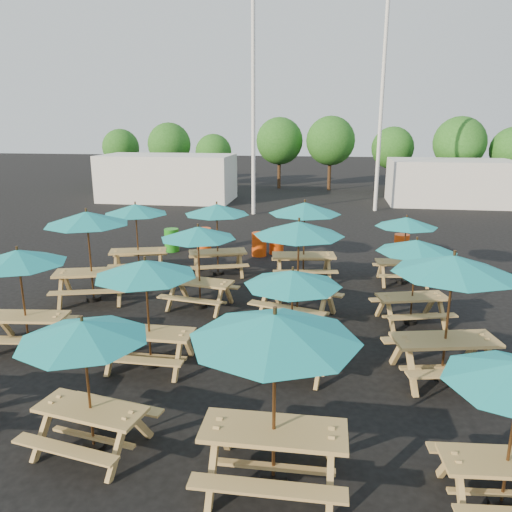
# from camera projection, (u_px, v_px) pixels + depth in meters

# --- Properties ---
(ground) EXTENTS (120.00, 120.00, 0.00)m
(ground) POSITION_uv_depth(u_px,v_px,m) (248.00, 312.00, 12.98)
(ground) COLOR black
(ground) RESTS_ON ground
(picnic_unit_1) EXTENTS (2.20, 2.20, 2.23)m
(picnic_unit_1) POSITION_uv_depth(u_px,v_px,m) (19.00, 263.00, 10.44)
(picnic_unit_1) COLOR tan
(picnic_unit_1) RESTS_ON ground
(picnic_unit_2) EXTENTS (2.76, 2.76, 2.51)m
(picnic_unit_2) POSITION_uv_depth(u_px,v_px,m) (87.00, 223.00, 13.24)
(picnic_unit_2) COLOR tan
(picnic_unit_2) RESTS_ON ground
(picnic_unit_3) EXTENTS (2.52, 2.52, 2.28)m
(picnic_unit_3) POSITION_uv_depth(u_px,v_px,m) (136.00, 213.00, 15.79)
(picnic_unit_3) COLOR tan
(picnic_unit_3) RESTS_ON ground
(picnic_unit_4) EXTENTS (2.19, 2.19, 2.11)m
(picnic_unit_4) POSITION_uv_depth(u_px,v_px,m) (83.00, 338.00, 7.07)
(picnic_unit_4) COLOR tan
(picnic_unit_4) RESTS_ON ground
(picnic_unit_5) EXTENTS (2.02, 2.02, 2.24)m
(picnic_unit_5) POSITION_uv_depth(u_px,v_px,m) (146.00, 274.00, 9.61)
(picnic_unit_5) COLOR tan
(picnic_unit_5) RESTS_ON ground
(picnic_unit_6) EXTENTS (2.28, 2.28, 2.21)m
(picnic_unit_6) POSITION_uv_depth(u_px,v_px,m) (198.00, 237.00, 12.78)
(picnic_unit_6) COLOR tan
(picnic_unit_6) RESTS_ON ground
(picnic_unit_7) EXTENTS (2.59, 2.59, 2.31)m
(picnic_unit_7) POSITION_uv_depth(u_px,v_px,m) (217.00, 213.00, 15.63)
(picnic_unit_7) COLOR tan
(picnic_unit_7) RESTS_ON ground
(picnic_unit_8) EXTENTS (2.24, 2.24, 2.50)m
(picnic_unit_8) POSITION_uv_depth(u_px,v_px,m) (275.00, 337.00, 6.29)
(picnic_unit_8) COLOR tan
(picnic_unit_8) RESTS_ON ground
(picnic_unit_9) EXTENTS (2.22, 2.22, 2.10)m
(picnic_unit_9) POSITION_uv_depth(u_px,v_px,m) (293.00, 284.00, 9.43)
(picnic_unit_9) COLOR tan
(picnic_unit_9) RESTS_ON ground
(picnic_unit_10) EXTENTS (2.78, 2.78, 2.49)m
(picnic_unit_10) POSITION_uv_depth(u_px,v_px,m) (299.00, 234.00, 12.05)
(picnic_unit_10) COLOR tan
(picnic_unit_10) RESTS_ON ground
(picnic_unit_11) EXTENTS (2.49, 2.49, 2.46)m
(picnic_unit_11) POSITION_uv_depth(u_px,v_px,m) (305.00, 213.00, 15.02)
(picnic_unit_11) COLOR tan
(picnic_unit_11) RESTS_ON ground
(picnic_unit_13) EXTENTS (2.63, 2.63, 2.48)m
(picnic_unit_13) POSITION_uv_depth(u_px,v_px,m) (453.00, 272.00, 9.06)
(picnic_unit_13) COLOR tan
(picnic_unit_13) RESTS_ON ground
(picnic_unit_14) EXTENTS (2.32, 2.32, 2.12)m
(picnic_unit_14) POSITION_uv_depth(u_px,v_px,m) (416.00, 251.00, 11.77)
(picnic_unit_14) COLOR tan
(picnic_unit_14) RESTS_ON ground
(picnic_unit_15) EXTENTS (1.97, 1.97, 2.07)m
(picnic_unit_15) POSITION_uv_depth(u_px,v_px,m) (406.00, 226.00, 14.80)
(picnic_unit_15) COLOR tan
(picnic_unit_15) RESTS_ON ground
(waste_bin_0) EXTENTS (0.54, 0.54, 0.87)m
(waste_bin_0) POSITION_uv_depth(u_px,v_px,m) (172.00, 240.00, 18.91)
(waste_bin_0) COLOR #1C8D19
(waste_bin_0) RESTS_ON ground
(waste_bin_1) EXTENTS (0.54, 0.54, 0.87)m
(waste_bin_1) POSITION_uv_depth(u_px,v_px,m) (204.00, 239.00, 19.03)
(waste_bin_1) COLOR #D3410C
(waste_bin_1) RESTS_ON ground
(waste_bin_2) EXTENTS (0.54, 0.54, 0.87)m
(waste_bin_2) POSITION_uv_depth(u_px,v_px,m) (259.00, 244.00, 18.26)
(waste_bin_2) COLOR #D3410C
(waste_bin_2) RESTS_ON ground
(waste_bin_3) EXTENTS (0.54, 0.54, 0.87)m
(waste_bin_3) POSITION_uv_depth(u_px,v_px,m) (276.00, 242.00, 18.57)
(waste_bin_3) COLOR #D3410C
(waste_bin_3) RESTS_ON ground
(waste_bin_4) EXTENTS (0.54, 0.54, 0.87)m
(waste_bin_4) POSITION_uv_depth(u_px,v_px,m) (401.00, 246.00, 17.99)
(waste_bin_4) COLOR #D3410C
(waste_bin_4) RESTS_ON ground
(mast_0) EXTENTS (0.20, 0.20, 12.00)m
(mast_0) POSITION_uv_depth(u_px,v_px,m) (253.00, 96.00, 25.06)
(mast_0) COLOR silver
(mast_0) RESTS_ON ground
(mast_1) EXTENTS (0.20, 0.20, 12.00)m
(mast_1) POSITION_uv_depth(u_px,v_px,m) (382.00, 97.00, 26.04)
(mast_1) COLOR silver
(mast_1) RESTS_ON ground
(event_tent_0) EXTENTS (8.00, 4.00, 2.80)m
(event_tent_0) POSITION_uv_depth(u_px,v_px,m) (168.00, 178.00, 30.93)
(event_tent_0) COLOR silver
(event_tent_0) RESTS_ON ground
(event_tent_1) EXTENTS (7.00, 4.00, 2.60)m
(event_tent_1) POSITION_uv_depth(u_px,v_px,m) (450.00, 182.00, 29.49)
(event_tent_1) COLOR silver
(event_tent_1) RESTS_ON ground
(tree_0) EXTENTS (2.80, 2.80, 4.24)m
(tree_0) POSITION_uv_depth(u_px,v_px,m) (121.00, 148.00, 38.34)
(tree_0) COLOR #382314
(tree_0) RESTS_ON ground
(tree_1) EXTENTS (3.11, 3.11, 4.72)m
(tree_1) POSITION_uv_depth(u_px,v_px,m) (169.00, 144.00, 36.36)
(tree_1) COLOR #382314
(tree_1) RESTS_ON ground
(tree_2) EXTENTS (2.59, 2.59, 3.93)m
(tree_2) POSITION_uv_depth(u_px,v_px,m) (214.00, 152.00, 35.78)
(tree_2) COLOR #382314
(tree_2) RESTS_ON ground
(tree_3) EXTENTS (3.36, 3.36, 5.09)m
(tree_3) POSITION_uv_depth(u_px,v_px,m) (279.00, 141.00, 35.93)
(tree_3) COLOR #382314
(tree_3) RESTS_ON ground
(tree_4) EXTENTS (3.41, 3.41, 5.17)m
(tree_4) POSITION_uv_depth(u_px,v_px,m) (331.00, 141.00, 34.96)
(tree_4) COLOR #382314
(tree_4) RESTS_ON ground
(tree_5) EXTENTS (2.94, 2.94, 4.45)m
(tree_5) POSITION_uv_depth(u_px,v_px,m) (393.00, 148.00, 34.87)
(tree_5) COLOR #382314
(tree_5) RESTS_ON ground
(tree_6) EXTENTS (3.38, 3.38, 5.13)m
(tree_6) POSITION_uv_depth(u_px,v_px,m) (459.00, 143.00, 32.48)
(tree_6) COLOR #382314
(tree_6) RESTS_ON ground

